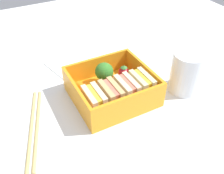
{
  "coord_description": "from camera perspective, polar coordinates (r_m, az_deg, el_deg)",
  "views": [
    {
      "loc": [
        18.51,
        35.0,
        34.98
      ],
      "look_at": [
        0.0,
        0.0,
        2.7
      ],
      "focal_mm": 40.0,
      "sensor_mm": 36.0,
      "label": 1
    }
  ],
  "objects": [
    {
      "name": "chopstick_pair",
      "position": [
        0.49,
        -17.41,
        -8.48
      ],
      "size": [
        7.8,
        19.43,
        0.7
      ],
      "color": "tan",
      "rests_on": "ground_plane"
    },
    {
      "name": "ground_plane",
      "position": [
        0.53,
        0.0,
        -3.07
      ],
      "size": [
        120.0,
        120.0,
        2.0
      ],
      "primitive_type": "cube",
      "color": "white"
    },
    {
      "name": "bento_tray",
      "position": [
        0.52,
        0.0,
        -1.78
      ],
      "size": [
        15.89,
        14.72,
        1.2
      ],
      "primitive_type": "cube",
      "color": "orange",
      "rests_on": "ground_plane"
    },
    {
      "name": "strawberry_far_left",
      "position": [
        0.56,
        2.7,
        3.49
      ],
      "size": [
        2.48,
        2.48,
        3.08
      ],
      "color": "red",
      "rests_on": "bento_tray"
    },
    {
      "name": "broccoli_floret",
      "position": [
        0.53,
        -1.85,
        3.44
      ],
      "size": [
        3.91,
        3.91,
        5.11
      ],
      "color": "#84CB6E",
      "rests_on": "bento_tray"
    },
    {
      "name": "sandwich_center",
      "position": [
        0.48,
        -0.24,
        -1.89
      ],
      "size": [
        2.97,
        5.81,
        4.45
      ],
      "color": "tan",
      "rests_on": "bento_tray"
    },
    {
      "name": "carrot_stick_far_left",
      "position": [
        0.52,
        -6.33,
        -0.43
      ],
      "size": [
        2.77,
        4.89,
        1.51
      ],
      "primitive_type": "cylinder",
      "rotation": [
        1.57,
        0.0,
        0.29
      ],
      "color": "orange",
      "rests_on": "bento_tray"
    },
    {
      "name": "sandwich_center_left",
      "position": [
        0.49,
        3.39,
        -0.63
      ],
      "size": [
        2.97,
        5.81,
        4.45
      ],
      "color": "beige",
      "rests_on": "bento_tray"
    },
    {
      "name": "folded_napkin",
      "position": [
        0.64,
        -7.82,
        6.09
      ],
      "size": [
        16.63,
        13.91,
        0.4
      ],
      "primitive_type": "cube",
      "rotation": [
        0.0,
        0.0,
        0.26
      ],
      "color": "white",
      "rests_on": "ground_plane"
    },
    {
      "name": "bento_rim",
      "position": [
        0.51,
        0.0,
        0.71
      ],
      "size": [
        15.89,
        14.72,
        4.63
      ],
      "color": "orange",
      "rests_on": "bento_tray"
    },
    {
      "name": "sandwich_left",
      "position": [
        0.51,
        6.8,
        0.56
      ],
      "size": [
        2.97,
        5.81,
        4.45
      ],
      "color": "beige",
      "rests_on": "bento_tray"
    },
    {
      "name": "sandwich_center_right",
      "position": [
        0.47,
        -4.06,
        -3.2
      ],
      "size": [
        2.97,
        5.81,
        4.45
      ],
      "color": "beige",
      "rests_on": "bento_tray"
    },
    {
      "name": "drinking_glass",
      "position": [
        0.54,
        16.62,
        3.21
      ],
      "size": [
        6.58,
        6.58,
        8.95
      ],
      "primitive_type": "cylinder",
      "color": "white",
      "rests_on": "ground_plane"
    }
  ]
}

